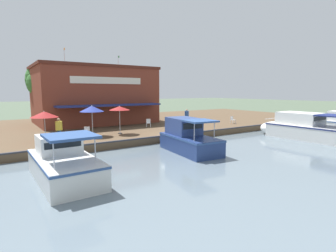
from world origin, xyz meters
name	(u,v)px	position (x,y,z in m)	size (l,w,h in m)	color
ground_plane	(180,142)	(0.00, 0.00, 0.00)	(220.00, 220.00, 0.00)	#4C5B47
quay_deck	(126,125)	(-11.00, 0.00, 0.30)	(22.00, 56.00, 0.60)	brown
quay_edge_fender	(179,134)	(-0.10, 0.00, 0.65)	(0.20, 50.40, 0.10)	#2D2D33
waterfront_restaurant	(94,95)	(-13.30, -2.96, 3.89)	(10.97, 13.08, 8.51)	brown
patio_umbrella_back_row	(120,108)	(-3.49, -4.00, 2.85)	(1.83, 1.83, 2.47)	#B7B7B7
patio_umbrella_by_entrance	(92,109)	(-3.71, -6.38, 2.88)	(1.98, 1.98, 2.57)	#B7B7B7
patio_umbrella_mid_patio_right	(44,114)	(-3.43, -10.08, 2.61)	(1.99, 1.99, 2.28)	#B7B7B7
cafe_chair_under_first_umbrella	(148,122)	(-5.87, 0.25, 1.08)	(0.59, 0.59, 0.85)	white
cafe_chair_far_corner_seat	(87,131)	(-3.38, -6.96, 1.08)	(0.54, 0.54, 0.85)	white
cafe_chair_back_row_seat	(233,119)	(-3.00, 9.87, 1.08)	(0.45, 0.45, 0.85)	white
person_mid_patio	(59,127)	(-2.69, -9.24, 1.71)	(0.50, 0.50, 1.75)	#2D5193
person_near_entrance	(187,114)	(-5.97, 5.42, 1.66)	(0.48, 0.48, 1.69)	#4C4C56
motorboat_distant_upstream	(61,161)	(4.37, -10.61, 0.85)	(6.56, 2.57, 2.39)	silver
motorboat_nearest_quay	(304,129)	(5.26, 10.15, 0.96)	(9.03, 3.44, 2.32)	white
motorboat_far_downstream	(185,138)	(3.20, -1.88, 0.97)	(6.11, 2.82, 2.38)	navy
tree_upstream_bank	(45,81)	(-17.26, -7.67, 5.55)	(4.94, 4.70, 7.44)	brown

